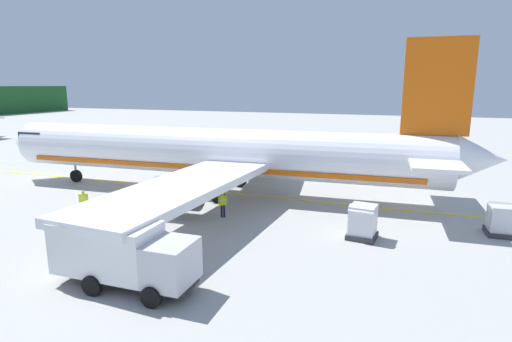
{
  "coord_description": "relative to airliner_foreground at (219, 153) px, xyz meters",
  "views": [
    {
      "loc": [
        -7.33,
        9.2,
        8.77
      ],
      "look_at": [
        22.59,
        20.12,
        2.06
      ],
      "focal_mm": 28.62,
      "sensor_mm": 36.0,
      "label": 1
    }
  ],
  "objects": [
    {
      "name": "airliner_foreground",
      "position": [
        0.0,
        0.0,
        0.0
      ],
      "size": [
        34.65,
        41.72,
        11.9
      ],
      "color": "white",
      "rests_on": "ground"
    },
    {
      "name": "service_truck_fuel",
      "position": [
        11.78,
        -13.69,
        -1.99
      ],
      "size": [
        5.7,
        5.74,
        2.4
      ],
      "color": "#2659A5",
      "rests_on": "ground"
    },
    {
      "name": "service_truck_baggage",
      "position": [
        -15.9,
        -2.8,
        -1.79
      ],
      "size": [
        2.53,
        6.48,
        2.9
      ],
      "color": "silver",
      "rests_on": "ground"
    },
    {
      "name": "cargo_container_near",
      "position": [
        -2.9,
        -19.83,
        -2.47
      ],
      "size": [
        1.69,
        1.69,
        1.94
      ],
      "color": "#333338",
      "rests_on": "ground"
    },
    {
      "name": "cargo_container_mid",
      "position": [
        -6.3,
        -12.12,
        -2.38
      ],
      "size": [
        1.8,
        1.8,
        2.12
      ],
      "color": "#333338",
      "rests_on": "ground"
    },
    {
      "name": "crew_marshaller",
      "position": [
        -5.53,
        -2.85,
        -2.36
      ],
      "size": [
        0.44,
        0.54,
        1.75
      ],
      "color": "#191E33",
      "rests_on": "ground"
    },
    {
      "name": "crew_loader_left",
      "position": [
        7.64,
        -11.17,
        -2.37
      ],
      "size": [
        0.34,
        0.61,
        1.72
      ],
      "color": "#191E33",
      "rests_on": "ground"
    },
    {
      "name": "crew_loader_right",
      "position": [
        -8.26,
        6.4,
        -2.39
      ],
      "size": [
        0.43,
        0.55,
        1.7
      ],
      "color": "#191E33",
      "rests_on": "ground"
    },
    {
      "name": "apron_guide_line",
      "position": [
        0.36,
        -4.43,
        -3.39
      ],
      "size": [
        0.3,
        60.0,
        0.01
      ],
      "primitive_type": "cube",
      "color": "yellow",
      "rests_on": "ground"
    }
  ]
}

